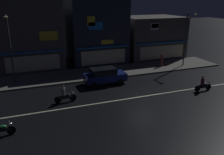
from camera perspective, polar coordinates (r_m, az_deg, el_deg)
ground_plane at (r=22.04m, az=6.88°, el=-4.56°), size 140.00×140.00×0.00m
lane_divider_stripe at (r=22.04m, az=6.88°, el=-4.54°), size 27.21×0.16×0.01m
sidewalk_far at (r=29.00m, az=-0.44°, el=1.43°), size 28.64×4.78×0.14m
storefront_left_block at (r=32.04m, az=-18.99°, el=9.76°), size 7.57×6.79×8.52m
storefront_center_block at (r=36.99m, az=9.15°, el=9.50°), size 8.53×6.82×5.89m
storefront_right_block at (r=33.54m, az=-3.97°, el=10.97°), size 7.34×7.04×8.43m
streetlamp_west at (r=26.15m, az=-23.04°, el=7.42°), size 0.44×1.64×6.87m
streetlamp_mid at (r=31.82m, az=17.31°, el=9.59°), size 0.44×1.64×6.67m
pedestrian_on_sidewalk at (r=31.42m, az=11.68°, el=4.09°), size 0.32×0.32×1.76m
parked_car_near_kerb at (r=24.91m, az=-1.76°, el=0.46°), size 4.30×1.98×1.67m
motorcycle_lead at (r=24.64m, az=20.71°, el=-1.57°), size 1.90×0.60×1.52m
motorcycle_following at (r=21.00m, az=-11.13°, el=-4.11°), size 1.90×0.60×1.52m
traffic_cone at (r=25.04m, az=-3.65°, el=-0.91°), size 0.36×0.36×0.55m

